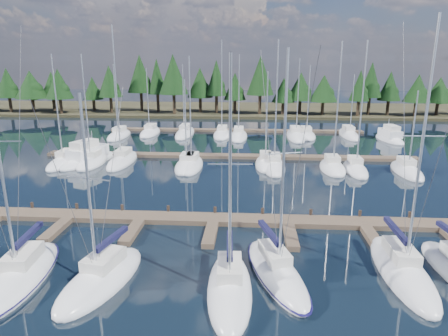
# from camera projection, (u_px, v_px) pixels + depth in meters

# --- Properties ---
(ground) EXTENTS (260.00, 260.00, 0.00)m
(ground) POSITION_uv_depth(u_px,v_px,m) (224.00, 179.00, 44.40)
(ground) COLOR black
(ground) RESTS_ON ground
(far_shore) EXTENTS (220.00, 30.00, 0.60)m
(far_shore) POSITION_uv_depth(u_px,v_px,m) (240.00, 110.00, 102.03)
(far_shore) COLOR #322E1C
(far_shore) RESTS_ON ground
(main_dock) EXTENTS (44.00, 6.13, 0.90)m
(main_dock) POSITION_uv_depth(u_px,v_px,m) (213.00, 222.00, 32.18)
(main_dock) COLOR brown
(main_dock) RESTS_ON ground
(back_docks) EXTENTS (50.00, 21.80, 0.40)m
(back_docks) POSITION_uv_depth(u_px,v_px,m) (232.00, 142.00, 63.18)
(back_docks) COLOR brown
(back_docks) RESTS_ON ground
(front_sailboat_1) EXTENTS (3.82, 9.35, 15.71)m
(front_sailboat_1) POSITION_uv_depth(u_px,v_px,m) (22.00, 275.00, 24.17)
(front_sailboat_1) COLOR white
(front_sailboat_1) RESTS_ON ground
(front_sailboat_2) EXTENTS (4.69, 8.54, 12.07)m
(front_sailboat_2) POSITION_uv_depth(u_px,v_px,m) (102.00, 278.00, 23.82)
(front_sailboat_2) COLOR white
(front_sailboat_2) RESTS_ON ground
(front_sailboat_3) EXTENTS (3.03, 8.68, 14.05)m
(front_sailboat_3) POSITION_uv_depth(u_px,v_px,m) (230.00, 287.00, 22.84)
(front_sailboat_3) COLOR white
(front_sailboat_3) RESTS_ON ground
(front_sailboat_4) EXTENTS (4.98, 9.33, 14.32)m
(front_sailboat_4) POSITION_uv_depth(u_px,v_px,m) (276.00, 271.00, 24.56)
(front_sailboat_4) COLOR white
(front_sailboat_4) RESTS_ON ground
(front_sailboat_5) EXTENTS (2.68, 9.56, 16.04)m
(front_sailboat_5) POSITION_uv_depth(u_px,v_px,m) (402.00, 270.00, 24.76)
(front_sailboat_5) COLOR white
(front_sailboat_5) RESTS_ON ground
(back_sailboat_rows) EXTENTS (44.53, 32.26, 17.59)m
(back_sailboat_rows) POSITION_uv_depth(u_px,v_px,m) (228.00, 147.00, 59.37)
(back_sailboat_rows) COLOR white
(back_sailboat_rows) RESTS_ON ground
(motor_yacht_left) EXTENTS (6.31, 10.20, 4.85)m
(motor_yacht_left) POSITION_uv_depth(u_px,v_px,m) (88.00, 158.00, 51.34)
(motor_yacht_left) COLOR white
(motor_yacht_left) RESTS_ON ground
(motor_yacht_right) EXTENTS (3.88, 8.68, 4.18)m
(motor_yacht_right) POSITION_uv_depth(u_px,v_px,m) (390.00, 138.00, 65.21)
(motor_yacht_right) COLOR white
(motor_yacht_right) RESTS_ON ground
(tree_line) EXTENTS (183.55, 11.83, 13.52)m
(tree_line) POSITION_uv_depth(u_px,v_px,m) (232.00, 84.00, 90.83)
(tree_line) COLOR black
(tree_line) RESTS_ON far_shore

